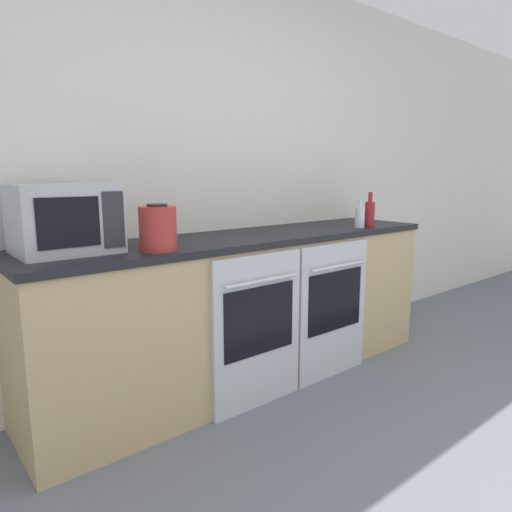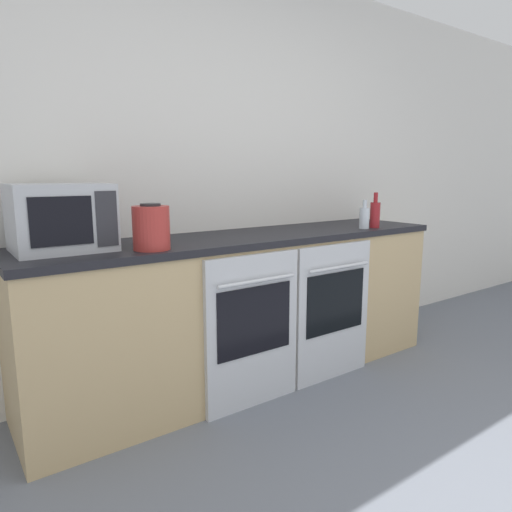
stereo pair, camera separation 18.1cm
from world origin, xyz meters
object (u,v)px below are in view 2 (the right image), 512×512
at_px(oven_left, 253,331).
at_px(kettle, 151,228).
at_px(oven_right, 334,311).
at_px(bottle_clear, 364,217).
at_px(microwave, 61,217).
at_px(bottle_red, 375,214).

height_order(oven_left, kettle, kettle).
xyz_separation_m(oven_left, oven_right, (0.62, 0.00, 0.00)).
distance_m(oven_right, bottle_clear, 0.69).
xyz_separation_m(oven_left, kettle, (-0.51, 0.14, 0.59)).
height_order(oven_right, microwave, microwave).
height_order(oven_left, bottle_clear, bottle_clear).
bearing_deg(kettle, bottle_red, -0.95).
relative_size(oven_right, microwave, 1.96).
distance_m(oven_left, oven_right, 0.62).
bearing_deg(oven_right, bottle_red, 13.16).
distance_m(microwave, bottle_red, 1.98).
relative_size(bottle_clear, kettle, 0.86).
distance_m(oven_left, kettle, 0.79).
bearing_deg(microwave, bottle_clear, -7.32).
bearing_deg(oven_right, kettle, 172.88).
distance_m(bottle_clear, kettle, 1.51).
xyz_separation_m(oven_right, microwave, (-1.48, 0.37, 0.64)).
xyz_separation_m(microwave, kettle, (0.36, -0.22, -0.05)).
distance_m(microwave, bottle_clear, 1.89).
height_order(oven_right, bottle_red, bottle_red).
distance_m(oven_left, bottle_clear, 1.16).
relative_size(oven_left, bottle_red, 3.59).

